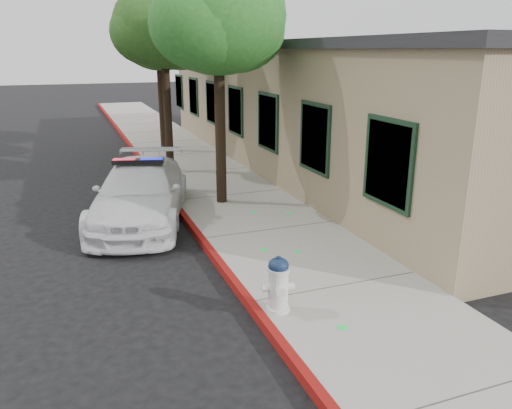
% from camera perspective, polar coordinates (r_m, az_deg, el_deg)
% --- Properties ---
extents(ground, '(120.00, 120.00, 0.00)m').
position_cam_1_polar(ground, '(8.18, -0.96, -11.95)').
color(ground, black).
rests_on(ground, ground).
extents(sidewalk, '(3.20, 60.00, 0.15)m').
position_cam_1_polar(sidewalk, '(11.22, 1.53, -3.20)').
color(sidewalk, gray).
rests_on(sidewalk, ground).
extents(red_curb, '(0.14, 60.00, 0.16)m').
position_cam_1_polar(red_curb, '(10.77, -6.10, -4.17)').
color(red_curb, maroon).
rests_on(red_curb, ground).
extents(clapboard_building, '(7.30, 20.89, 4.24)m').
position_cam_1_polar(clapboard_building, '(18.27, 9.42, 11.11)').
color(clapboard_building, '#938160').
rests_on(clapboard_building, ground).
extents(police_car, '(3.30, 5.25, 1.54)m').
position_cam_1_polar(police_car, '(12.30, -12.97, 1.31)').
color(police_car, white).
rests_on(police_car, ground).
extents(fire_hydrant, '(0.51, 0.44, 0.89)m').
position_cam_1_polar(fire_hydrant, '(7.68, 2.55, -9.00)').
color(fire_hydrant, silver).
rests_on(fire_hydrant, sidewalk).
extents(street_tree_near, '(3.47, 3.28, 6.00)m').
position_cam_1_polar(street_tree_near, '(12.73, -4.27, 20.02)').
color(street_tree_near, black).
rests_on(street_tree_near, sidewalk).
extents(street_tree_mid, '(3.34, 3.06, 5.85)m').
position_cam_1_polar(street_tree_mid, '(16.54, -10.40, 18.91)').
color(street_tree_mid, black).
rests_on(street_tree_mid, sidewalk).
extents(street_tree_far, '(2.97, 3.07, 5.56)m').
position_cam_1_polar(street_tree_far, '(20.09, -10.88, 17.87)').
color(street_tree_far, black).
rests_on(street_tree_far, sidewalk).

